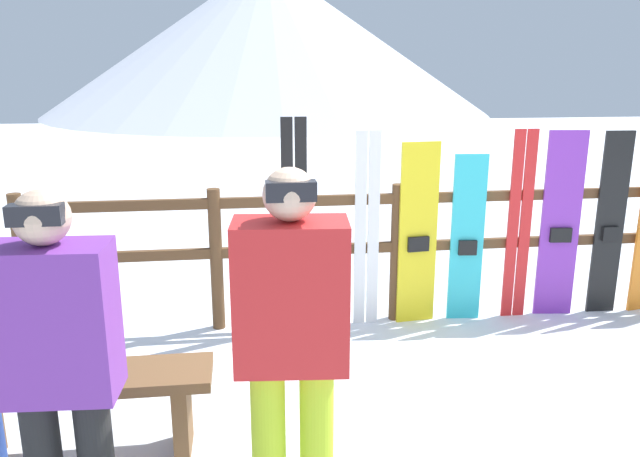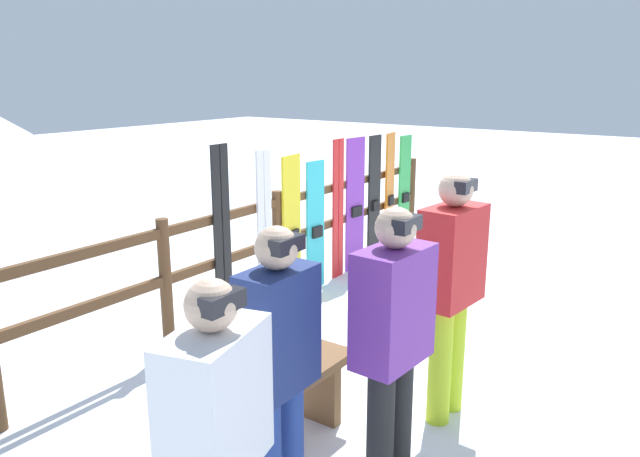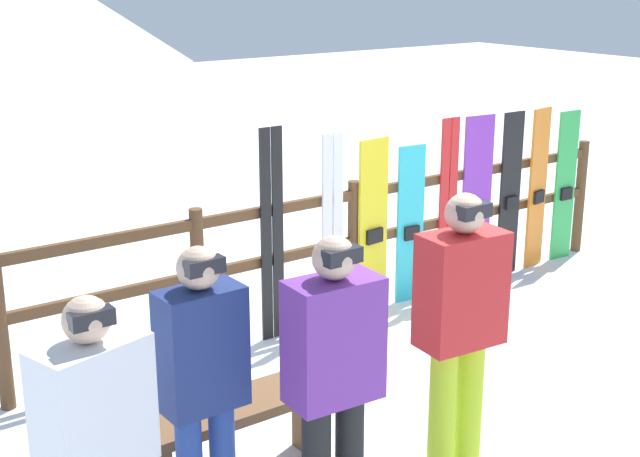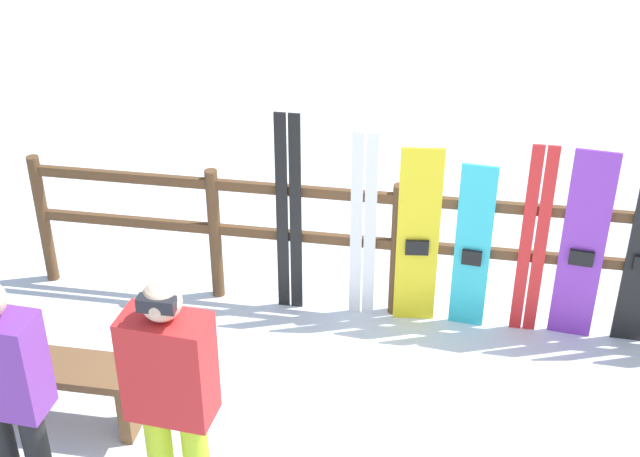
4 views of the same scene
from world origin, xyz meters
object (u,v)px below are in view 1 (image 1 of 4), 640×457
at_px(ski_pair_white, 367,230).
at_px(snowboard_black_stripe, 610,225).
at_px(snowboard_yellow, 418,235).
at_px(ski_pair_red, 519,226).
at_px(bench, 83,396).
at_px(person_purple, 59,361).
at_px(snowboard_purple, 560,226).
at_px(snowboard_cyan, 467,239).
at_px(ski_pair_black, 295,226).
at_px(person_red, 291,334).

bearing_deg(ski_pair_white, snowboard_black_stripe, -0.09).
xyz_separation_m(snowboard_yellow, ski_pair_red, (0.85, 0.00, 0.05)).
xyz_separation_m(bench, ski_pair_red, (3.09, 1.58, 0.42)).
bearing_deg(person_purple, snowboard_purple, 34.89).
bearing_deg(snowboard_purple, snowboard_cyan, -179.99).
distance_m(bench, snowboard_black_stripe, 4.21).
distance_m(person_purple, ski_pair_black, 2.58).
distance_m(snowboard_yellow, ski_pair_red, 0.85).
height_order(snowboard_yellow, snowboard_purple, snowboard_purple).
height_order(ski_pair_white, snowboard_yellow, ski_pair_white).
relative_size(person_red, snowboard_black_stripe, 1.08).
bearing_deg(ski_pair_red, bench, -152.92).
height_order(person_red, person_purple, person_red).
relative_size(ski_pair_white, snowboard_black_stripe, 1.02).
bearing_deg(snowboard_black_stripe, snowboard_purple, 180.00).
xyz_separation_m(ski_pair_white, snowboard_cyan, (0.83, -0.00, -0.10)).
bearing_deg(person_red, bench, 148.35).
bearing_deg(person_red, snowboard_cyan, 54.31).
relative_size(bench, snowboard_cyan, 0.98).
relative_size(bench, ski_pair_white, 0.86).
xyz_separation_m(person_purple, snowboard_yellow, (2.12, 2.31, -0.20)).
bearing_deg(bench, ski_pair_red, 27.08).
relative_size(bench, person_purple, 0.84).
height_order(ski_pair_white, snowboard_black_stripe, ski_pair_white).
bearing_deg(ski_pair_black, snowboard_black_stripe, -0.07).
bearing_deg(ski_pair_red, snowboard_cyan, -179.53).
relative_size(snowboard_yellow, snowboard_cyan, 1.07).
relative_size(snowboard_yellow, snowboard_purple, 0.95).
bearing_deg(snowboard_black_stripe, snowboard_cyan, -179.99).
bearing_deg(person_red, snowboard_purple, 43.03).
xyz_separation_m(bench, snowboard_purple, (3.44, 1.58, 0.41)).
bearing_deg(ski_pair_black, bench, -128.56).
distance_m(snowboard_cyan, snowboard_black_stripe, 1.22).
height_order(ski_pair_black, ski_pair_white, ski_pair_black).
height_order(snowboard_cyan, snowboard_purple, snowboard_purple).
bearing_deg(snowboard_yellow, person_red, -118.11).
bearing_deg(ski_pair_white, snowboard_cyan, -0.24).
bearing_deg(person_red, ski_pair_red, 47.63).
distance_m(ski_pair_black, snowboard_black_stripe, 2.62).
relative_size(bench, snowboard_black_stripe, 0.88).
bearing_deg(snowboard_black_stripe, snowboard_yellow, -180.00).
distance_m(snowboard_yellow, snowboard_purple, 1.20).
bearing_deg(person_purple, ski_pair_red, 38.00).
bearing_deg(person_red, person_purple, -174.99).
height_order(snowboard_cyan, ski_pair_red, ski_pair_red).
bearing_deg(bench, snowboard_purple, 24.62).
distance_m(bench, ski_pair_red, 3.50).
bearing_deg(bench, snowboard_black_stripe, 22.13).
bearing_deg(ski_pair_black, person_purple, -116.03).
relative_size(person_purple, snowboard_yellow, 1.10).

